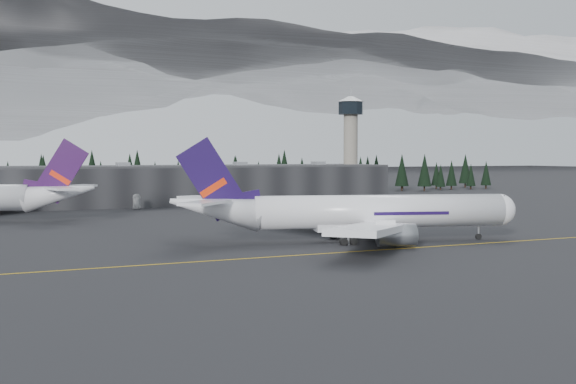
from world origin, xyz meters
name	(u,v)px	position (x,y,z in m)	size (l,w,h in m)	color
ground	(337,251)	(0.00, 0.00, 0.00)	(1400.00, 1400.00, 0.00)	black
taxiline	(343,252)	(0.00, -2.00, 0.01)	(400.00, 0.40, 0.02)	gold
terminal	(154,185)	(0.00, 125.00, 6.30)	(160.00, 30.00, 12.60)	black
control_tower	(351,135)	(75.00, 128.00, 23.41)	(10.00, 10.00, 37.70)	gray
treeline	(129,178)	(0.00, 162.00, 7.50)	(360.00, 20.00, 15.00)	black
mountain_ridge	(3,166)	(0.00, 1000.00, 0.00)	(4400.00, 900.00, 420.00)	white
jet_main	(350,212)	(8.16, 10.22, 5.47)	(64.61, 58.64, 19.41)	white
gse_vehicle_a	(136,207)	(-10.25, 105.31, 0.64)	(2.11, 4.58, 1.27)	silver
gse_vehicle_b	(217,205)	(13.11, 100.73, 0.78)	(1.83, 4.56, 1.55)	white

